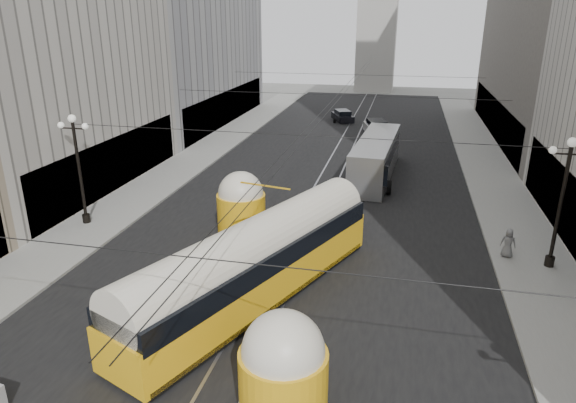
% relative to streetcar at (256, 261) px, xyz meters
% --- Properties ---
extents(road, '(20.00, 85.00, 0.02)m').
position_rel_streetcar_xyz_m(road, '(0.50, 20.39, -1.81)').
color(road, black).
rests_on(road, ground).
extents(sidewalk_left, '(4.00, 72.00, 0.15)m').
position_rel_streetcar_xyz_m(sidewalk_left, '(-11.50, 23.89, -1.74)').
color(sidewalk_left, gray).
rests_on(sidewalk_left, ground).
extents(sidewalk_right, '(4.00, 72.00, 0.15)m').
position_rel_streetcar_xyz_m(sidewalk_right, '(12.50, 23.89, -1.74)').
color(sidewalk_right, gray).
rests_on(sidewalk_right, ground).
extents(rail_left, '(0.12, 85.00, 0.04)m').
position_rel_streetcar_xyz_m(rail_left, '(-0.25, 20.39, -1.81)').
color(rail_left, gray).
rests_on(rail_left, ground).
extents(rail_right, '(0.12, 85.00, 0.04)m').
position_rel_streetcar_xyz_m(rail_right, '(1.25, 20.39, -1.81)').
color(rail_right, gray).
rests_on(rail_right, ground).
extents(lamppost_left_mid, '(1.86, 0.44, 6.37)m').
position_rel_streetcar_xyz_m(lamppost_left_mid, '(-12.10, 5.89, 1.93)').
color(lamppost_left_mid, black).
rests_on(lamppost_left_mid, sidewalk_left).
extents(lamppost_right_mid, '(1.86, 0.44, 6.37)m').
position_rel_streetcar_xyz_m(lamppost_right_mid, '(13.10, 5.89, 1.93)').
color(lamppost_right_mid, black).
rests_on(lamppost_right_mid, sidewalk_right).
extents(catenary, '(25.00, 72.00, 0.23)m').
position_rel_streetcar_xyz_m(catenary, '(0.62, 19.38, 4.07)').
color(catenary, black).
rests_on(catenary, ground).
extents(streetcar, '(8.18, 15.82, 3.71)m').
position_rel_streetcar_xyz_m(streetcar, '(0.00, 0.00, 0.00)').
color(streetcar, yellow).
rests_on(streetcar, ground).
extents(city_bus, '(3.21, 11.86, 2.98)m').
position_rel_streetcar_xyz_m(city_bus, '(3.83, 19.32, -0.18)').
color(city_bus, gray).
rests_on(city_bus, ground).
extents(sedan_white_far, '(3.08, 5.02, 1.48)m').
position_rel_streetcar_xyz_m(sedan_white_far, '(2.98, 34.27, -1.14)').
color(sedan_white_far, silver).
rests_on(sedan_white_far, ground).
extents(sedan_dark_far, '(3.12, 4.32, 1.26)m').
position_rel_streetcar_xyz_m(sedan_dark_far, '(-1.28, 40.55, -1.24)').
color(sedan_dark_far, black).
rests_on(sedan_dark_far, ground).
extents(pedestrian_sidewalk_right, '(0.81, 0.59, 1.50)m').
position_rel_streetcar_xyz_m(pedestrian_sidewalk_right, '(11.25, 6.52, -0.91)').
color(pedestrian_sidewalk_right, slate).
rests_on(pedestrian_sidewalk_right, sidewalk_right).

